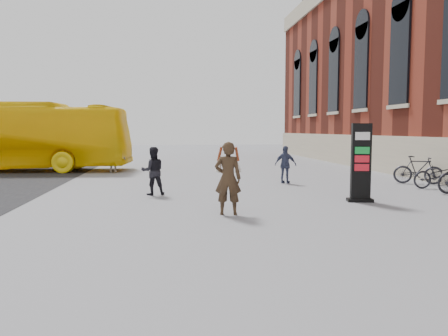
{
  "coord_description": "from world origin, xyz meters",
  "views": [
    {
      "loc": [
        -0.92,
        -10.96,
        2.08
      ],
      "look_at": [
        0.52,
        0.57,
        1.07
      ],
      "focal_mm": 35.0,
      "sensor_mm": 36.0,
      "label": 1
    }
  ],
  "objects": [
    {
      "name": "bike_7",
      "position": [
        8.6,
        4.75,
        0.54
      ],
      "size": [
        1.85,
        1.21,
        1.08
      ],
      "primitive_type": "imported",
      "rotation": [
        0.0,
        0.0,
        1.15
      ],
      "color": "black",
      "rests_on": "ground"
    },
    {
      "name": "pedestrian_c",
      "position": [
        3.56,
        5.58,
        0.73
      ],
      "size": [
        0.91,
        0.77,
        1.47
      ],
      "primitive_type": "imported",
      "rotation": [
        0.0,
        0.0,
        2.56
      ],
      "color": "#3B4261",
      "rests_on": "ground"
    },
    {
      "name": "info_pylon",
      "position": [
        4.57,
        1.04,
        1.14
      ],
      "size": [
        0.79,
        0.5,
        2.27
      ],
      "rotation": [
        0.0,
        0.0,
        -0.2
      ],
      "color": "black",
      "rests_on": "ground"
    },
    {
      "name": "pedestrian_b",
      "position": [
        -3.68,
        10.89,
        0.91
      ],
      "size": [
        1.18,
        0.68,
        1.81
      ],
      "primitive_type": "imported",
      "rotation": [
        0.0,
        0.0,
        3.15
      ],
      "color": "gray",
      "rests_on": "ground"
    },
    {
      "name": "bus",
      "position": [
        -9.17,
        12.31,
        1.72
      ],
      "size": [
        12.51,
        3.86,
        3.43
      ],
      "primitive_type": "imported",
      "rotation": [
        0.0,
        0.0,
        1.49
      ],
      "color": "yellow",
      "rests_on": "road"
    },
    {
      "name": "woman",
      "position": [
        0.49,
        -0.42,
        0.92
      ],
      "size": [
        0.76,
        0.71,
        1.8
      ],
      "rotation": [
        0.0,
        0.0,
        2.96
      ],
      "color": "#2F2215",
      "rests_on": "ground"
    },
    {
      "name": "bike_6",
      "position": [
        8.6,
        3.4,
        0.5
      ],
      "size": [
        1.94,
        0.79,
        1.0
      ],
      "primitive_type": "imported",
      "rotation": [
        0.0,
        0.0,
        1.5
      ],
      "color": "black",
      "rests_on": "ground"
    },
    {
      "name": "pedestrian_a",
      "position": [
        -1.46,
        3.13,
        0.77
      ],
      "size": [
        0.85,
        0.72,
        1.54
      ],
      "primitive_type": "imported",
      "rotation": [
        0.0,
        0.0,
        3.34
      ],
      "color": "black",
      "rests_on": "ground"
    },
    {
      "name": "ground",
      "position": [
        0.0,
        0.0,
        0.0
      ],
      "size": [
        100.0,
        100.0,
        0.0
      ],
      "primitive_type": "plane",
      "color": "#9E9EA3"
    }
  ]
}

